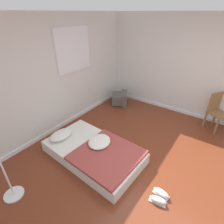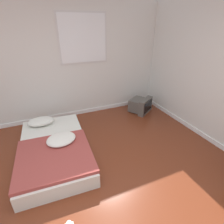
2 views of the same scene
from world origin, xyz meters
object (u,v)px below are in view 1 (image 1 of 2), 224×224
crt_tv (120,98)px  wooden_chair (216,109)px  mattress_bed (94,151)px  sneaker_pair (160,197)px

crt_tv → wooden_chair: size_ratio=0.73×
crt_tv → mattress_bed: bearing=-159.1°
wooden_chair → crt_tv: bearing=95.8°
sneaker_pair → wooden_chair: bearing=-6.1°
wooden_chair → sneaker_pair: size_ratio=3.20×
crt_tv → sneaker_pair: bearing=-135.9°
crt_tv → wooden_chair: bearing=-84.2°
wooden_chair → sneaker_pair: 2.73m
sneaker_pair → mattress_bed: bearing=86.2°
mattress_bed → wooden_chair: 3.13m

